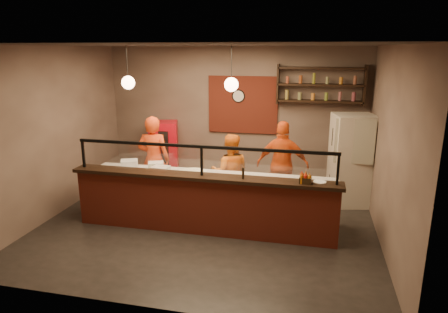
% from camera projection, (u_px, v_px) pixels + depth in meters
% --- Properties ---
extents(floor, '(6.00, 6.00, 0.00)m').
position_uv_depth(floor, '(207.00, 225.00, 7.34)').
color(floor, black).
rests_on(floor, ground).
extents(ceiling, '(6.00, 6.00, 0.00)m').
position_uv_depth(ceiling, '(205.00, 45.00, 6.51)').
color(ceiling, '#332C28').
rests_on(ceiling, wall_back).
extents(wall_back, '(6.00, 0.00, 6.00)m').
position_uv_depth(wall_back, '(234.00, 117.00, 9.28)').
color(wall_back, '#7A6459').
rests_on(wall_back, floor).
extents(wall_left, '(0.00, 5.00, 5.00)m').
position_uv_depth(wall_left, '(54.00, 133.00, 7.57)').
color(wall_left, '#7A6459').
rests_on(wall_left, floor).
extents(wall_right, '(0.00, 5.00, 5.00)m').
position_uv_depth(wall_right, '(390.00, 150.00, 6.29)').
color(wall_right, '#7A6459').
rests_on(wall_right, floor).
extents(wall_front, '(6.00, 0.00, 6.00)m').
position_uv_depth(wall_front, '(149.00, 187.00, 4.57)').
color(wall_front, '#7A6459').
rests_on(wall_front, floor).
extents(brick_patch, '(1.60, 0.04, 1.30)m').
position_uv_depth(brick_patch, '(243.00, 105.00, 9.13)').
color(brick_patch, maroon).
rests_on(brick_patch, wall_back).
extents(service_counter, '(4.60, 0.25, 1.00)m').
position_uv_depth(service_counter, '(202.00, 206.00, 6.93)').
color(service_counter, maroon).
rests_on(service_counter, floor).
extents(counter_ledge, '(4.70, 0.37, 0.06)m').
position_uv_depth(counter_ledge, '(202.00, 177.00, 6.79)').
color(counter_ledge, black).
rests_on(counter_ledge, service_counter).
extents(worktop_cabinet, '(4.60, 0.75, 0.85)m').
position_uv_depth(worktop_cabinet, '(210.00, 200.00, 7.42)').
color(worktop_cabinet, gray).
rests_on(worktop_cabinet, floor).
extents(worktop, '(4.60, 0.75, 0.05)m').
position_uv_depth(worktop, '(209.00, 177.00, 7.30)').
color(worktop, beige).
rests_on(worktop, worktop_cabinet).
extents(sneeze_guard, '(4.50, 0.05, 0.52)m').
position_uv_depth(sneeze_guard, '(202.00, 158.00, 6.70)').
color(sneeze_guard, white).
rests_on(sneeze_guard, counter_ledge).
extents(wall_shelving, '(1.84, 0.28, 0.85)m').
position_uv_depth(wall_shelving, '(320.00, 85.00, 8.50)').
color(wall_shelving, black).
rests_on(wall_shelving, wall_back).
extents(wall_clock, '(0.30, 0.04, 0.30)m').
position_uv_depth(wall_clock, '(239.00, 96.00, 9.09)').
color(wall_clock, black).
rests_on(wall_clock, wall_back).
extents(pendant_left, '(0.24, 0.24, 0.77)m').
position_uv_depth(pendant_left, '(128.00, 82.00, 7.19)').
color(pendant_left, black).
rests_on(pendant_left, ceiling).
extents(pendant_right, '(0.24, 0.24, 0.77)m').
position_uv_depth(pendant_right, '(231.00, 84.00, 6.78)').
color(pendant_right, black).
rests_on(pendant_right, ceiling).
extents(cook_left, '(0.70, 0.50, 1.83)m').
position_uv_depth(cook_left, '(154.00, 160.00, 8.28)').
color(cook_left, '#E74315').
rests_on(cook_left, floor).
extents(cook_mid, '(0.84, 0.71, 1.55)m').
position_uv_depth(cook_mid, '(230.00, 173.00, 7.88)').
color(cook_mid, orange).
rests_on(cook_mid, floor).
extents(cook_right, '(1.05, 0.46, 1.78)m').
position_uv_depth(cook_right, '(283.00, 165.00, 8.00)').
color(cook_right, '#DC4D14').
rests_on(cook_right, floor).
extents(fridge, '(0.92, 0.88, 1.88)m').
position_uv_depth(fridge, '(351.00, 160.00, 8.16)').
color(fridge, beige).
rests_on(fridge, floor).
extents(red_cooler, '(0.78, 0.74, 1.49)m').
position_uv_depth(red_cooler, '(164.00, 153.00, 9.52)').
color(red_cooler, '#B40C1A').
rests_on(red_cooler, floor).
extents(pizza_dough, '(0.56, 0.56, 0.01)m').
position_uv_depth(pizza_dough, '(192.00, 172.00, 7.48)').
color(pizza_dough, beige).
rests_on(pizza_dough, worktop).
extents(prep_tub_a, '(0.39, 0.36, 0.16)m').
position_uv_depth(prep_tub_a, '(129.00, 164.00, 7.73)').
color(prep_tub_a, white).
rests_on(prep_tub_a, worktop).
extents(prep_tub_b, '(0.35, 0.32, 0.14)m').
position_uv_depth(prep_tub_b, '(156.00, 166.00, 7.64)').
color(prep_tub_b, silver).
rests_on(prep_tub_b, worktop).
extents(prep_tub_c, '(0.32, 0.26, 0.15)m').
position_uv_depth(prep_tub_c, '(161.00, 170.00, 7.34)').
color(prep_tub_c, silver).
rests_on(prep_tub_c, worktop).
extents(rolling_pin, '(0.39, 0.23, 0.07)m').
position_uv_depth(rolling_pin, '(159.00, 171.00, 7.44)').
color(rolling_pin, yellow).
rests_on(rolling_pin, worktop).
extents(condiment_caddy, '(0.20, 0.16, 0.10)m').
position_uv_depth(condiment_caddy, '(305.00, 180.00, 6.37)').
color(condiment_caddy, black).
rests_on(condiment_caddy, counter_ledge).
extents(pepper_mill, '(0.05, 0.05, 0.19)m').
position_uv_depth(pepper_mill, '(243.00, 173.00, 6.58)').
color(pepper_mill, black).
rests_on(pepper_mill, counter_ledge).
extents(small_plate, '(0.22, 0.22, 0.01)m').
position_uv_depth(small_plate, '(320.00, 182.00, 6.42)').
color(small_plate, white).
rests_on(small_plate, counter_ledge).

